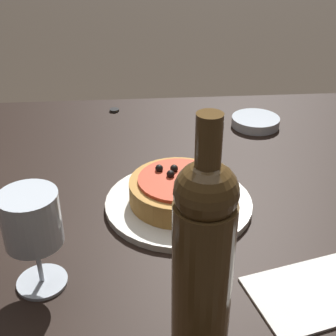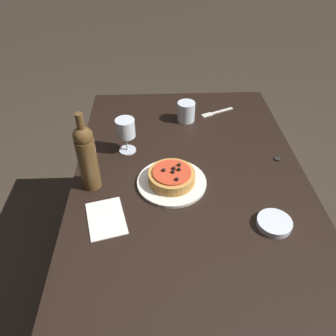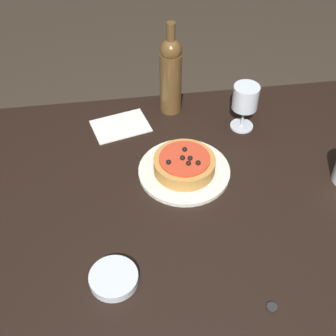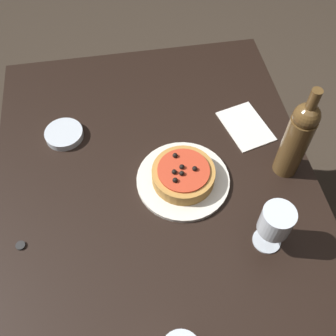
# 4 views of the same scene
# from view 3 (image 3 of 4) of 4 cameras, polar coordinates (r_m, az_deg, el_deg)

# --- Properties ---
(ground_plane) EXTENTS (14.00, 14.00, 0.00)m
(ground_plane) POSITION_cam_3_polar(r_m,az_deg,el_deg) (1.90, 4.04, -17.87)
(ground_plane) COLOR #382D23
(dining_table) EXTENTS (1.28, 0.89, 0.74)m
(dining_table) POSITION_cam_3_polar(r_m,az_deg,el_deg) (1.35, 5.41, -5.20)
(dining_table) COLOR black
(dining_table) RESTS_ON ground_plane
(dinner_plate) EXTENTS (0.26, 0.26, 0.01)m
(dinner_plate) POSITION_cam_3_polar(r_m,az_deg,el_deg) (1.32, 1.98, -0.38)
(dinner_plate) COLOR silver
(dinner_plate) RESTS_ON dining_table
(pizza) EXTENTS (0.17, 0.17, 0.06)m
(pizza) POSITION_cam_3_polar(r_m,az_deg,el_deg) (1.30, 2.02, 0.50)
(pizza) COLOR #BC843D
(pizza) RESTS_ON dinner_plate
(wine_glass) EXTENTS (0.08, 0.08, 0.15)m
(wine_glass) POSITION_cam_3_polar(r_m,az_deg,el_deg) (1.42, 9.42, 8.30)
(wine_glass) COLOR silver
(wine_glass) RESTS_ON dining_table
(wine_bottle) EXTENTS (0.07, 0.07, 0.30)m
(wine_bottle) POSITION_cam_3_polar(r_m,az_deg,el_deg) (1.46, 0.33, 11.42)
(wine_bottle) COLOR brown
(wine_bottle) RESTS_ON dining_table
(side_bowl) EXTENTS (0.11, 0.11, 0.02)m
(side_bowl) POSITION_cam_3_polar(r_m,az_deg,el_deg) (1.10, -6.64, -13.22)
(side_bowl) COLOR silver
(side_bowl) RESTS_ON dining_table
(paper_napkin) EXTENTS (0.19, 0.16, 0.00)m
(paper_napkin) POSITION_cam_3_polar(r_m,az_deg,el_deg) (1.48, -5.80, 5.11)
(paper_napkin) COLOR silver
(paper_napkin) RESTS_ON dining_table
(bottle_cap) EXTENTS (0.02, 0.02, 0.01)m
(bottle_cap) POSITION_cam_3_polar(r_m,az_deg,el_deg) (1.09, 12.54, -16.25)
(bottle_cap) COLOR black
(bottle_cap) RESTS_ON dining_table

